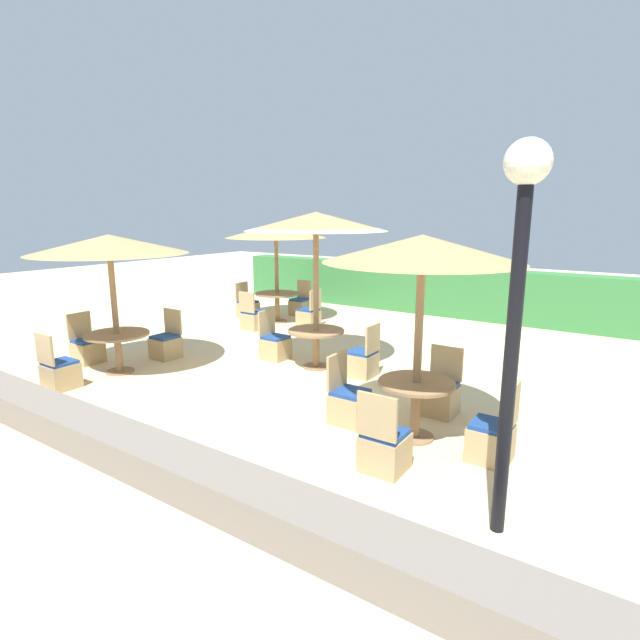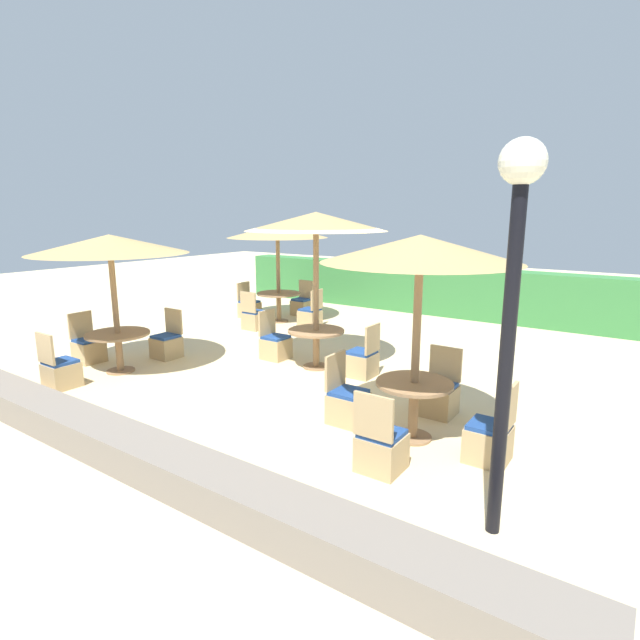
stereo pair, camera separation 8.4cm
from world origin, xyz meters
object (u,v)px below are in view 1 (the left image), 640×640
(parasol_front_left, at_px, (109,245))
(lamp_post, at_px, (519,266))
(patio_chair_front_right_south, at_px, (384,448))
(patio_chair_back_left_east, at_px, (309,316))
(round_table_front_left, at_px, (118,341))
(patio_chair_front_left_north, at_px, (166,345))
(patio_chair_front_left_west, at_px, (87,349))
(patio_chair_front_right_west, at_px, (349,403))
(patio_chair_center_west, at_px, (275,345))
(parasol_back_left, at_px, (276,232))
(patio_chair_back_left_west, at_px, (247,308))
(parasol_front_right, at_px, (422,250))
(patio_chair_back_left_north, at_px, (300,305))
(round_table_center, at_px, (316,338))
(patio_chair_front_right_north, at_px, (440,396))
(round_table_front_right, at_px, (416,396))
(patio_chair_back_left_south, at_px, (253,319))
(patio_chair_front_right_east, at_px, (492,439))
(patio_chair_center_east, at_px, (362,361))
(patio_chair_front_left_south, at_px, (60,373))
(parasol_center, at_px, (316,222))
(round_table_back_left, at_px, (277,299))

(parasol_front_left, bearing_deg, lamp_post, -7.02)
(patio_chair_front_right_south, height_order, patio_chair_back_left_east, same)
(round_table_front_left, height_order, patio_chair_front_left_north, patio_chair_front_left_north)
(patio_chair_front_left_west, bearing_deg, patio_chair_front_right_south, 85.78)
(round_table_front_left, distance_m, patio_chair_front_right_south, 5.43)
(patio_chair_front_right_west, bearing_deg, patio_chair_center_west, -122.98)
(patio_chair_front_right_west, xyz_separation_m, parasol_back_left, (-4.74, 4.36, 2.02))
(patio_chair_back_left_west, bearing_deg, parasol_front_right, 57.28)
(parasol_front_left, relative_size, patio_chair_back_left_north, 2.79)
(round_table_center, relative_size, patio_chair_back_left_north, 1.09)
(patio_chair_front_right_north, xyz_separation_m, patio_chair_back_left_west, (-6.64, 3.37, 0.00))
(patio_chair_front_left_west, bearing_deg, round_table_front_right, 94.08)
(round_table_front_right, relative_size, patio_chair_back_left_east, 1.01)
(parasol_front_left, relative_size, patio_chair_center_west, 2.79)
(round_table_front_right, bearing_deg, parasol_front_left, -174.91)
(patio_chair_front_right_west, xyz_separation_m, patio_chair_back_left_west, (-5.74, 4.33, 0.00))
(patio_chair_front_right_north, relative_size, patio_chair_back_left_south, 1.00)
(lamp_post, xyz_separation_m, patio_chair_front_right_east, (-0.40, 1.26, -2.09))
(patio_chair_front_right_east, relative_size, patio_chair_center_east, 1.00)
(lamp_post, bearing_deg, patio_chair_front_right_east, 107.83)
(patio_chair_front_left_south, bearing_deg, patio_chair_back_left_south, 92.32)
(patio_chair_front_right_south, bearing_deg, patio_chair_front_right_west, 137.75)
(parasol_center, bearing_deg, parasol_front_left, -141.35)
(parasol_front_right, relative_size, patio_chair_back_left_north, 2.70)
(patio_chair_front_right_west, bearing_deg, patio_chair_back_left_east, -139.38)
(patio_chair_front_right_east, xyz_separation_m, round_table_center, (-3.61, 1.74, 0.28))
(patio_chair_center_east, bearing_deg, patio_chair_back_left_north, 47.71)
(patio_chair_front_right_west, xyz_separation_m, patio_chair_center_east, (-0.79, 1.78, 0.00))
(patio_chair_back_left_north, bearing_deg, parasol_back_left, 91.77)
(parasol_front_left, height_order, parasol_center, parasol_center)
(round_table_front_right, relative_size, patio_chair_back_left_north, 1.01)
(patio_chair_front_left_north, height_order, patio_chair_front_left_west, same)
(parasol_back_left, bearing_deg, patio_chair_front_right_south, -42.56)
(patio_chair_front_right_east, distance_m, patio_chair_back_left_south, 7.39)
(patio_chair_front_left_north, distance_m, patio_chair_back_left_west, 3.92)
(parasol_front_right, distance_m, round_table_center, 3.62)
(lamp_post, height_order, patio_chair_back_left_north, lamp_post)
(parasol_front_right, relative_size, patio_chair_front_right_south, 2.70)
(patio_chair_front_left_west, xyz_separation_m, patio_chair_back_left_west, (-0.28, 4.74, 0.00))
(round_table_front_left, xyz_separation_m, parasol_back_left, (-0.30, 4.79, 1.73))
(round_table_center, xyz_separation_m, patio_chair_back_left_north, (-3.04, 3.66, -0.28))
(patio_chair_center_east, xyz_separation_m, round_table_back_left, (-3.94, 2.58, 0.33))
(patio_chair_front_right_east, relative_size, patio_chair_back_left_south, 1.00)
(patio_chair_front_right_west, height_order, round_table_center, patio_chair_front_right_west)
(parasol_front_left, distance_m, round_table_front_left, 1.67)
(parasol_center, xyz_separation_m, parasol_back_left, (-3.01, 2.63, -0.30))
(round_table_back_left, distance_m, patio_chair_back_left_north, 1.09)
(patio_chair_center_east, xyz_separation_m, patio_chair_back_left_east, (-2.94, 2.58, 0.00))
(parasol_front_left, bearing_deg, patio_chair_back_left_south, 93.81)
(patio_chair_front_left_west, distance_m, patio_chair_back_left_north, 5.85)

